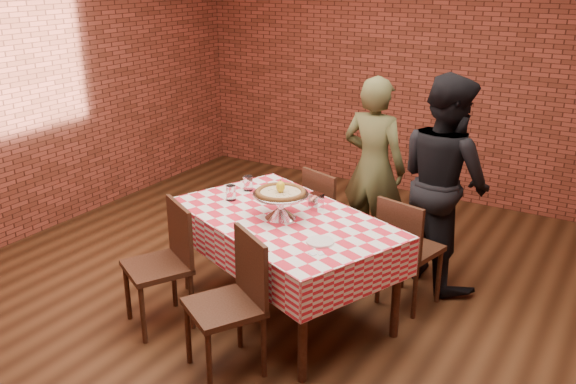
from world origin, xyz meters
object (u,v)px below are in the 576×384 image
at_px(water_glass_left, 231,193).
at_px(water_glass_right, 248,183).
at_px(table, 284,265).
at_px(chair_near_left, 157,268).
at_px(diner_black, 444,181).
at_px(pizza_stand, 281,205).
at_px(condiment_caddy, 316,201).
at_px(pizza, 281,193).
at_px(chair_far_right, 410,251).
at_px(chair_near_right, 224,307).
at_px(chair_far_left, 333,216).
at_px(diner_olive, 374,167).

relative_size(water_glass_left, water_glass_right, 1.00).
distance_m(table, chair_near_left, 0.91).
height_order(table, diner_black, diner_black).
bearing_deg(pizza_stand, water_glass_right, 146.60).
bearing_deg(condiment_caddy, water_glass_right, -175.41).
xyz_separation_m(pizza, chair_far_right, (0.75, 0.61, -0.51)).
height_order(pizza, water_glass_left, pizza).
height_order(water_glass_right, chair_near_left, chair_near_left).
bearing_deg(chair_near_right, chair_far_left, 124.04).
bearing_deg(diner_black, chair_near_right, 104.79).
distance_m(pizza_stand, water_glass_right, 0.61).
bearing_deg(pizza, chair_far_left, 92.96).
xyz_separation_m(condiment_caddy, chair_far_right, (0.61, 0.36, -0.39)).
distance_m(table, diner_olive, 1.34).
bearing_deg(pizza_stand, chair_near_left, -138.00).
height_order(condiment_caddy, chair_far_right, condiment_caddy).
distance_m(table, diner_black, 1.43).
bearing_deg(chair_far_left, water_glass_right, 70.78).
bearing_deg(chair_near_left, table, 70.85).
xyz_separation_m(water_glass_right, chair_near_right, (0.58, -1.11, -0.37)).
relative_size(chair_near_left, chair_far_left, 1.04).
bearing_deg(diner_black, chair_near_left, 85.52).
xyz_separation_m(pizza_stand, chair_near_left, (-0.65, -0.59, -0.40)).
xyz_separation_m(pizza_stand, diner_black, (0.81, 1.11, -0.00)).
distance_m(condiment_caddy, diner_olive, 1.04).
relative_size(pizza_stand, diner_black, 0.24).
bearing_deg(chair_far_left, water_glass_left, 80.52).
xyz_separation_m(chair_far_left, chair_far_right, (0.80, -0.30, 0.00)).
distance_m(chair_near_right, chair_far_right, 1.55).
xyz_separation_m(pizza_stand, chair_far_right, (0.75, 0.61, -0.42)).
distance_m(condiment_caddy, chair_near_left, 1.22).
bearing_deg(chair_far_right, condiment_caddy, 43.58).
relative_size(water_glass_left, chair_far_left, 0.14).
height_order(pizza, chair_near_left, pizza).
xyz_separation_m(pizza_stand, chair_far_left, (-0.05, 0.91, -0.42)).
bearing_deg(pizza_stand, water_glass_left, 169.55).
bearing_deg(diner_olive, chair_near_right, 91.15).
distance_m(table, pizza, 0.57).
relative_size(pizza, condiment_caddy, 2.78).
relative_size(pizza, chair_near_right, 0.39).
distance_m(chair_near_left, chair_near_right, 0.75).
relative_size(pizza_stand, chair_near_right, 0.44).
bearing_deg(water_glass_left, chair_near_left, -102.93).
bearing_deg(chair_far_left, condiment_caddy, 125.41).
relative_size(table, condiment_caddy, 12.83).
distance_m(water_glass_left, condiment_caddy, 0.66).
xyz_separation_m(pizza, chair_near_left, (-0.65, -0.59, -0.50)).
relative_size(pizza, diner_black, 0.21).
relative_size(water_glass_left, chair_far_right, 0.13).
relative_size(water_glass_left, diner_black, 0.07).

